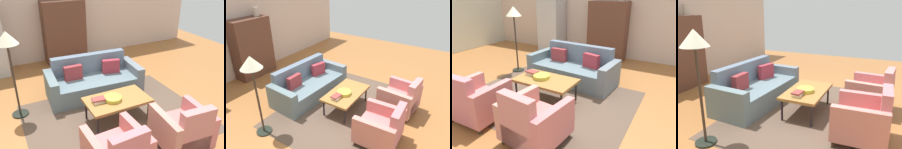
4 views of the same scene
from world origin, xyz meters
The scene contains 12 objects.
ground_plane centered at (0.00, 0.00, 0.00)m, with size 11.47×11.47×0.00m, color #A46734.
wall_back centered at (0.00, 3.75, 1.40)m, with size 9.56×0.12×2.80m, color beige.
area_rug centered at (0.13, 0.06, 0.00)m, with size 3.40×2.60×0.01m, color brown.
couch centered at (0.13, 1.20, 0.29)m, with size 2.15×1.03×0.86m.
coffee_table centered at (0.13, 0.01, 0.42)m, with size 1.20×0.70×0.46m.
armchair_left centered at (-0.47, -1.15, 0.34)m, with size 0.83×0.83×0.88m.
armchair_right centered at (0.72, -1.15, 0.34)m, with size 0.87×0.87×0.88m.
fruit_bowl centered at (0.03, 0.01, 0.49)m, with size 0.33×0.33×0.07m, color gold.
book_stack centered at (-0.24, 0.06, 0.50)m, with size 0.26×0.18×0.09m.
cabinet centered at (0.17, 3.41, 0.90)m, with size 1.20×0.51×1.80m.
refrigerator centered at (-1.89, 3.30, 0.93)m, with size 0.80×0.73×1.85m.
floor_lamp centered at (-1.54, 1.03, 1.44)m, with size 0.40×0.40×1.72m.
Camera 3 is at (2.34, -3.05, 2.05)m, focal length 33.38 mm.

